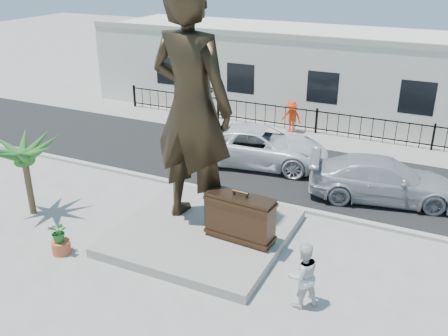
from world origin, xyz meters
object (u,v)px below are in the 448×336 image
object	(u,v)px
suitcase	(240,218)
tourist	(303,275)
car_white	(260,146)
statue	(192,107)

from	to	relation	value
suitcase	tourist	bearing A→B (deg)	-31.78
tourist	car_white	world-z (taller)	tourist
statue	tourist	xyz separation A→B (m)	(4.46, -2.43, -3.20)
suitcase	statue	bearing A→B (deg)	167.11
tourist	car_white	size ratio (longest dim) A/B	0.31
suitcase	tourist	size ratio (longest dim) A/B	1.15
tourist	suitcase	bearing A→B (deg)	-78.73
statue	car_white	bearing A→B (deg)	-83.08
suitcase	tourist	world-z (taller)	tourist
tourist	statue	bearing A→B (deg)	-71.41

